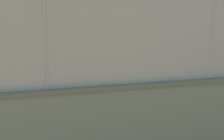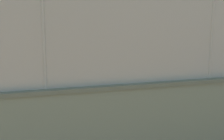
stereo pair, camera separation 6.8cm
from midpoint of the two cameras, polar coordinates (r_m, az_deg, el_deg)
ground_plane at (r=16.81m, az=-8.29°, el=-0.26°), size 260.00×260.00×0.00m
perimeter_wall at (r=6.96m, az=3.77°, el=-9.26°), size 24.49×0.82×1.77m
fence_panel_on_wall at (r=6.54m, az=3.98°, el=6.28°), size 24.07×0.53×1.99m
player_baseline_waiting at (r=16.06m, az=0.75°, el=2.63°), size 0.71×1.17×1.55m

